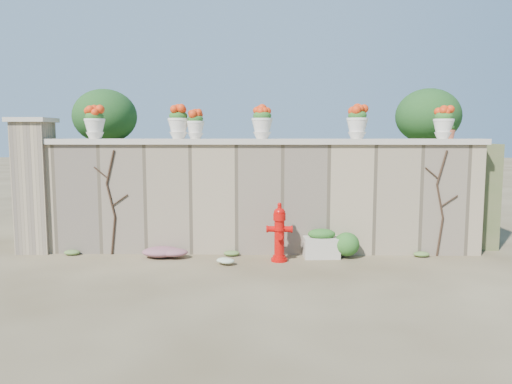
{
  "coord_description": "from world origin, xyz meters",
  "views": [
    {
      "loc": [
        0.13,
        -7.27,
        2.18
      ],
      "look_at": [
        -0.06,
        1.4,
        1.17
      ],
      "focal_mm": 35.0,
      "sensor_mm": 36.0,
      "label": 1
    }
  ],
  "objects_px": {
    "terracotta_pot": "(449,132)",
    "urn_pot_0": "(95,123)",
    "fire_hydrant": "(279,232)",
    "planter_box": "(321,244)"
  },
  "relations": [
    {
      "from": "fire_hydrant",
      "to": "planter_box",
      "type": "distance_m",
      "value": 0.84
    },
    {
      "from": "fire_hydrant",
      "to": "urn_pot_0",
      "type": "xyz_separation_m",
      "value": [
        -3.35,
        0.64,
        1.88
      ]
    },
    {
      "from": "terracotta_pot",
      "to": "urn_pot_0",
      "type": "bearing_deg",
      "value": 180.0
    },
    {
      "from": "fire_hydrant",
      "to": "planter_box",
      "type": "height_order",
      "value": "fire_hydrant"
    },
    {
      "from": "fire_hydrant",
      "to": "urn_pot_0",
      "type": "relative_size",
      "value": 1.73
    },
    {
      "from": "planter_box",
      "to": "terracotta_pot",
      "type": "bearing_deg",
      "value": 5.85
    },
    {
      "from": "fire_hydrant",
      "to": "planter_box",
      "type": "xyz_separation_m",
      "value": [
        0.75,
        0.27,
        -0.27
      ]
    },
    {
      "from": "fire_hydrant",
      "to": "terracotta_pot",
      "type": "xyz_separation_m",
      "value": [
        3.05,
        0.64,
        1.71
      ]
    },
    {
      "from": "fire_hydrant",
      "to": "planter_box",
      "type": "relative_size",
      "value": 1.57
    },
    {
      "from": "urn_pot_0",
      "to": "terracotta_pot",
      "type": "bearing_deg",
      "value": -0.0
    }
  ]
}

